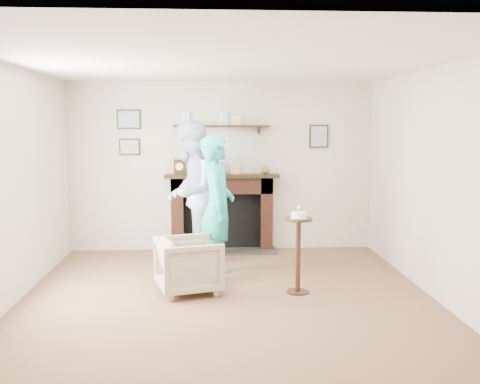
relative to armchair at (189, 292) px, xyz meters
name	(u,v)px	position (x,y,z in m)	size (l,w,h in m)	color
ground	(228,304)	(0.42, -0.44, 0.00)	(5.00, 5.00, 0.00)	brown
room_shell	(225,147)	(0.42, 0.25, 1.62)	(4.54, 5.02, 2.52)	beige
armchair	(189,292)	(0.00, 0.00, 0.00)	(0.66, 0.68, 0.62)	#BFA68E
man	(192,263)	(-0.01, 1.26, 0.00)	(0.93, 0.73, 1.92)	silver
woman	(218,275)	(0.33, 0.63, 0.00)	(0.64, 0.42, 1.75)	#21ACBB
pedestal_table	(298,240)	(1.22, -0.10, 0.60)	(0.31, 0.31, 0.98)	black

